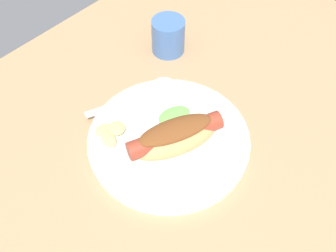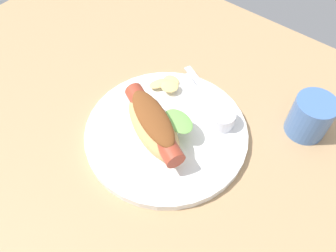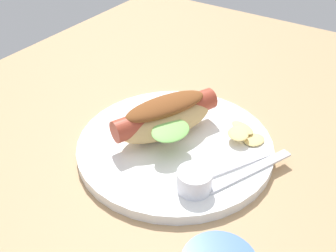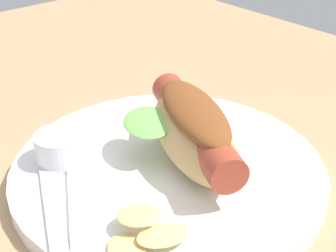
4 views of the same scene
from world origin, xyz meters
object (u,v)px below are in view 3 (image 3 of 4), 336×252
at_px(plate, 175,146).
at_px(hot_dog, 167,117).
at_px(sauce_ramekin, 194,181).
at_px(fork, 231,167).
at_px(chips_pile, 245,134).
at_px(knife, 246,172).

height_order(plate, hot_dog, hot_dog).
bearing_deg(sauce_ramekin, plate, -133.03).
distance_m(plate, fork, 0.10).
distance_m(hot_dog, fork, 0.12).
bearing_deg(hot_dog, chips_pile, 143.22).
xyz_separation_m(hot_dog, fork, (0.02, 0.12, -0.03)).
bearing_deg(plate, sauce_ramekin, 46.97).
distance_m(sauce_ramekin, knife, 0.08).
relative_size(sauce_ramekin, chips_pile, 0.69).
distance_m(hot_dog, chips_pile, 0.12).
bearing_deg(hot_dog, fork, 106.38).
relative_size(plate, fork, 2.11).
height_order(plate, fork, fork).
height_order(sauce_ramekin, chips_pile, sauce_ramekin).
height_order(hot_dog, knife, hot_dog).
relative_size(fork, chips_pile, 2.08).
bearing_deg(knife, chips_pile, -129.36).
xyz_separation_m(plate, chips_pile, (-0.07, 0.08, 0.02)).
bearing_deg(chips_pile, plate, -51.18).
distance_m(sauce_ramekin, fork, 0.07).
height_order(fork, knife, same).
xyz_separation_m(sauce_ramekin, chips_pile, (-0.14, 0.01, -0.01)).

